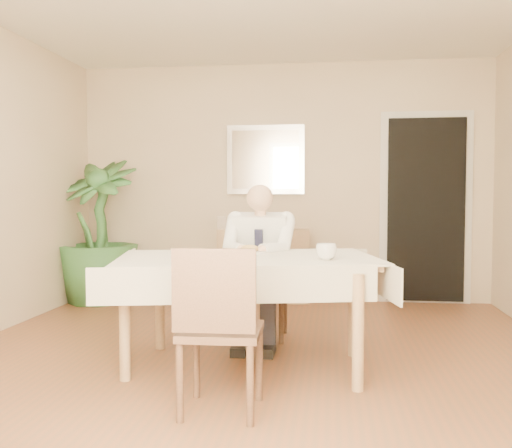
# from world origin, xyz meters

# --- Properties ---
(room) EXTENTS (5.00, 5.02, 2.60)m
(room) POSITION_xyz_m (0.00, 0.00, 1.30)
(room) COLOR brown
(room) RESTS_ON ground
(window) EXTENTS (1.34, 0.04, 1.44)m
(window) POSITION_xyz_m (0.00, -2.47, 1.45)
(window) COLOR beige
(window) RESTS_ON room
(doorway) EXTENTS (0.96, 0.07, 2.10)m
(doorway) POSITION_xyz_m (1.55, 2.46, 1.00)
(doorway) COLOR beige
(doorway) RESTS_ON ground
(mirror) EXTENTS (0.86, 0.04, 0.76)m
(mirror) POSITION_xyz_m (-0.18, 2.47, 1.55)
(mirror) COLOR silver
(mirror) RESTS_ON room
(dining_table) EXTENTS (1.92, 1.37, 0.75)m
(dining_table) POSITION_xyz_m (-0.01, -0.05, 0.67)
(dining_table) COLOR tan
(dining_table) RESTS_ON ground
(chair_far) EXTENTS (0.44, 0.44, 0.87)m
(chair_far) POSITION_xyz_m (-0.01, 0.83, 0.49)
(chair_far) COLOR #472D1D
(chair_far) RESTS_ON ground
(chair_near) EXTENTS (0.44, 0.44, 0.90)m
(chair_near) POSITION_xyz_m (-0.03, -0.91, 0.51)
(chair_near) COLOR #472D1D
(chair_near) RESTS_ON ground
(seated_man) EXTENTS (0.48, 0.72, 1.24)m
(seated_man) POSITION_xyz_m (-0.01, 0.54, 0.69)
(seated_man) COLOR white
(seated_man) RESTS_ON ground
(plate) EXTENTS (0.26, 0.26, 0.02)m
(plate) POSITION_xyz_m (-0.03, 0.18, 0.76)
(plate) COLOR white
(plate) RESTS_ON dining_table
(food) EXTENTS (0.14, 0.14, 0.06)m
(food) POSITION_xyz_m (-0.03, 0.18, 0.78)
(food) COLOR olive
(food) RESTS_ON dining_table
(knife) EXTENTS (0.01, 0.13, 0.01)m
(knife) POSITION_xyz_m (0.01, 0.12, 0.78)
(knife) COLOR silver
(knife) RESTS_ON dining_table
(fork) EXTENTS (0.01, 0.13, 0.01)m
(fork) POSITION_xyz_m (-0.07, 0.12, 0.78)
(fork) COLOR silver
(fork) RESTS_ON dining_table
(coffee_mug) EXTENTS (0.16, 0.16, 0.10)m
(coffee_mug) POSITION_xyz_m (0.52, -0.16, 0.80)
(coffee_mug) COLOR white
(coffee_mug) RESTS_ON dining_table
(sideboard) EXTENTS (1.01, 0.40, 0.79)m
(sideboard) POSITION_xyz_m (-0.18, 2.32, 0.39)
(sideboard) COLOR tan
(sideboard) RESTS_ON ground
(photo_frame_left) EXTENTS (0.10, 0.02, 0.14)m
(photo_frame_left) POSITION_xyz_m (-0.65, 2.35, 0.86)
(photo_frame_left) COLOR silver
(photo_frame_left) RESTS_ON sideboard
(photo_frame_center) EXTENTS (0.10, 0.02, 0.14)m
(photo_frame_center) POSITION_xyz_m (-0.31, 2.38, 0.86)
(photo_frame_center) COLOR silver
(photo_frame_center) RESTS_ON sideboard
(photo_frame_right) EXTENTS (0.10, 0.02, 0.14)m
(photo_frame_right) POSITION_xyz_m (-0.09, 2.33, 0.86)
(photo_frame_right) COLOR silver
(photo_frame_right) RESTS_ON sideboard
(potted_palm) EXTENTS (1.05, 1.05, 1.55)m
(potted_palm) POSITION_xyz_m (-1.95, 2.03, 0.77)
(potted_palm) COLOR #2A5626
(potted_palm) RESTS_ON ground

